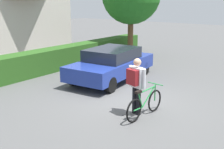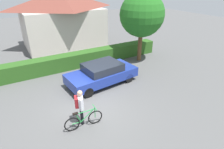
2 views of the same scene
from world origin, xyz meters
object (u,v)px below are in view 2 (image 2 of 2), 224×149
at_px(person_rider, 80,104).
at_px(tree_kerbside, 142,15).
at_px(bicycle, 84,120).
at_px(fire_hydrant, 110,65).
at_px(parked_car_near, 102,73).

xyz_separation_m(person_rider, tree_kerbside, (6.67, 4.63, 2.44)).
distance_m(bicycle, person_rider, 0.69).
height_order(bicycle, fire_hydrant, bicycle).
relative_size(bicycle, tree_kerbside, 0.33).
distance_m(parked_car_near, fire_hydrant, 1.97).
relative_size(parked_car_near, fire_hydrant, 5.34).
height_order(bicycle, tree_kerbside, tree_kerbside).
bearing_deg(tree_kerbside, bicycle, -143.47).
bearing_deg(person_rider, tree_kerbside, 34.78).
relative_size(person_rider, tree_kerbside, 0.32).
xyz_separation_m(parked_car_near, person_rider, (-2.42, -2.70, 0.30)).
xyz_separation_m(parked_car_near, bicycle, (-2.41, -3.00, -0.32)).
bearing_deg(bicycle, fire_hydrant, 49.46).
bearing_deg(fire_hydrant, person_rider, -132.62).
relative_size(parked_car_near, tree_kerbside, 0.86).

